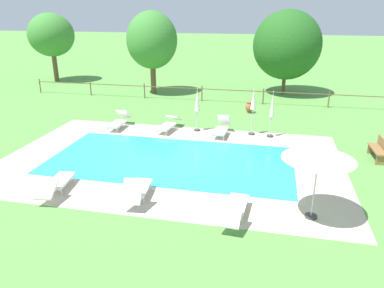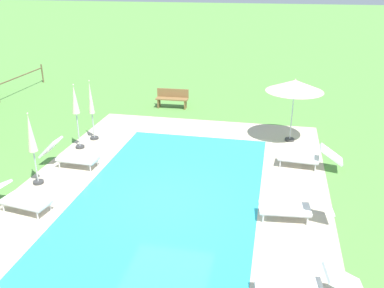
% 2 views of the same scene
% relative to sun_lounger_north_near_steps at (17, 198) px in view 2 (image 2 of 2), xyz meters
% --- Properties ---
extents(ground_plane, '(160.00, 160.00, 0.00)m').
position_rel_sun_lounger_north_near_steps_xyz_m(ground_plane, '(1.16, -3.79, -0.35)').
color(ground_plane, '#599342').
extents(pool_deck_paving, '(14.03, 9.03, 0.01)m').
position_rel_sun_lounger_north_near_steps_xyz_m(pool_deck_paving, '(1.16, -3.79, -0.35)').
color(pool_deck_paving, beige).
rests_on(pool_deck_paving, ground).
extents(swimming_pool_water, '(10.09, 5.09, 0.01)m').
position_rel_sun_lounger_north_near_steps_xyz_m(swimming_pool_water, '(1.16, -3.79, -0.35)').
color(swimming_pool_water, '#2DB7C6').
rests_on(swimming_pool_water, ground).
extents(pool_coping_rim, '(10.57, 5.57, 0.01)m').
position_rel_sun_lounger_north_near_steps_xyz_m(pool_coping_rim, '(1.16, -3.79, -0.34)').
color(pool_coping_rim, beige).
rests_on(pool_coping_rim, ground).
extents(sun_lounger_north_near_steps, '(0.91, 2.14, 0.71)m').
position_rel_sun_lounger_north_near_steps_xyz_m(sun_lounger_north_near_steps, '(0.00, 0.00, 0.00)').
color(sun_lounger_north_near_steps, white).
rests_on(sun_lounger_north_near_steps, ground).
extents(sun_lounger_north_mid, '(0.75, 2.06, 0.81)m').
position_rel_sun_lounger_north_near_steps_xyz_m(sun_lounger_north_mid, '(4.25, -7.74, 0.01)').
color(sun_lounger_north_mid, white).
rests_on(sun_lounger_north_mid, ground).
extents(sun_lounger_north_far, '(0.68, 1.95, 0.92)m').
position_rel_sun_lounger_north_near_steps_xyz_m(sun_lounger_north_far, '(2.78, -0.13, 0.03)').
color(sun_lounger_north_far, white).
rests_on(sun_lounger_north_far, ground).
extents(sun_lounger_north_end, '(0.79, 1.91, 0.99)m').
position_rel_sun_lounger_north_near_steps_xyz_m(sun_lounger_north_end, '(1.00, -7.28, 0.04)').
color(sun_lounger_north_end, white).
rests_on(sun_lounger_north_end, ground).
extents(sun_lounger_south_near_corner, '(0.86, 2.12, 0.74)m').
position_rel_sun_lounger_north_near_steps_xyz_m(sun_lounger_south_near_corner, '(-1.91, -7.39, 0.01)').
color(sun_lounger_south_near_corner, white).
rests_on(sun_lounger_south_near_corner, ground).
extents(patio_umbrella_open_foreground, '(2.09, 2.09, 2.38)m').
position_rel_sun_lounger_north_near_steps_xyz_m(patio_umbrella_open_foreground, '(6.53, -7.22, 1.77)').
color(patio_umbrella_open_foreground, '#383838').
rests_on(patio_umbrella_open_foreground, ground).
extents(patio_umbrella_closed_row_west, '(0.32, 0.32, 2.29)m').
position_rel_sun_lounger_north_near_steps_xyz_m(patio_umbrella_closed_row_west, '(5.17, 0.11, 1.07)').
color(patio_umbrella_closed_row_west, '#383838').
rests_on(patio_umbrella_closed_row_west, ground).
extents(patio_umbrella_closed_row_mid_west, '(0.32, 0.32, 2.38)m').
position_rel_sun_lounger_north_near_steps_xyz_m(patio_umbrella_closed_row_mid_west, '(4.26, 0.26, 1.27)').
color(patio_umbrella_closed_row_mid_west, '#383838').
rests_on(patio_umbrella_closed_row_mid_west, ground).
extents(patio_umbrella_closed_row_mid_east, '(0.32, 0.32, 2.25)m').
position_rel_sun_lounger_north_near_steps_xyz_m(patio_umbrella_closed_row_mid_east, '(1.46, 0.27, 1.13)').
color(patio_umbrella_closed_row_mid_east, '#383838').
rests_on(patio_umbrella_closed_row_mid_east, ground).
extents(wooden_bench_lawn_side, '(0.49, 1.51, 0.87)m').
position_rel_sun_lounger_north_near_steps_xyz_m(wooden_bench_lawn_side, '(9.67, -1.84, 0.11)').
color(wooden_bench_lawn_side, olive).
rests_on(wooden_bench_lawn_side, ground).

